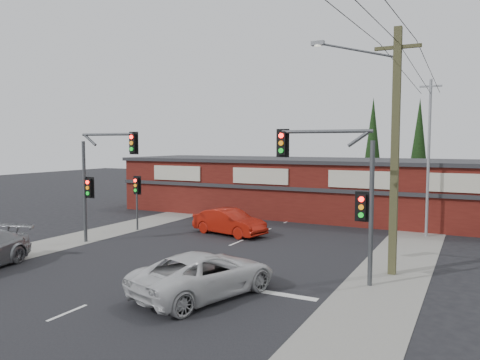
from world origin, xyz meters
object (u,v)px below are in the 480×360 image
at_px(white_suv, 205,274).
at_px(red_sedan, 229,222).
at_px(utility_pole, 392,143).
at_px(shop_building, 294,186).

xyz_separation_m(white_suv, red_sedan, (-4.44, 10.11, -0.01)).
distance_m(red_sedan, utility_pole, 11.68).
height_order(white_suv, shop_building, shop_building).
xyz_separation_m(white_suv, shop_building, (-4.00, 19.76, 1.36)).
bearing_deg(white_suv, utility_pole, -115.17).
bearing_deg(utility_pole, shop_building, 123.76).
distance_m(white_suv, shop_building, 20.21).
relative_size(shop_building, utility_pole, 2.73).
xyz_separation_m(red_sedan, shop_building, (0.44, 9.65, 1.37)).
relative_size(white_suv, red_sedan, 1.20).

